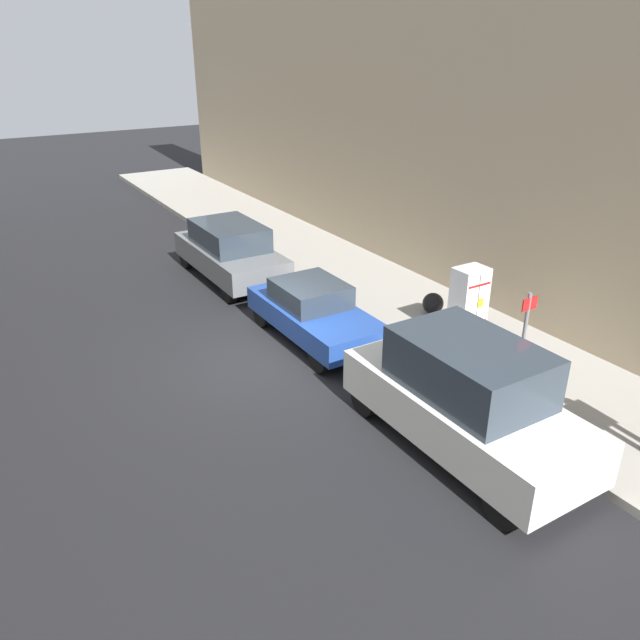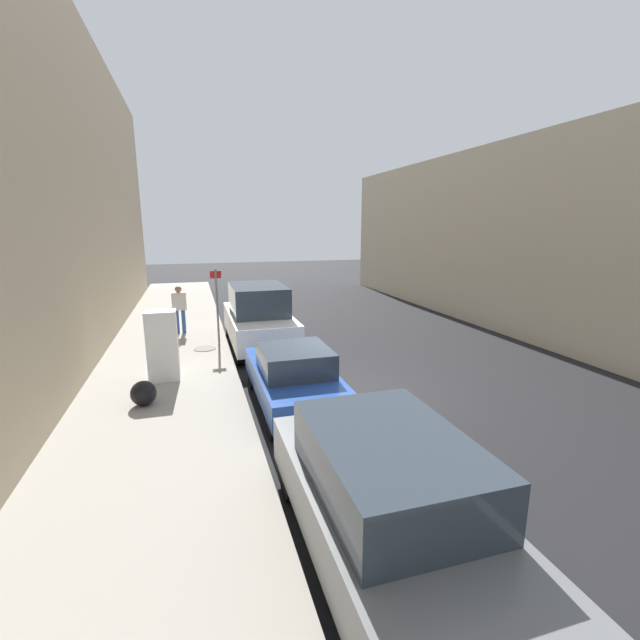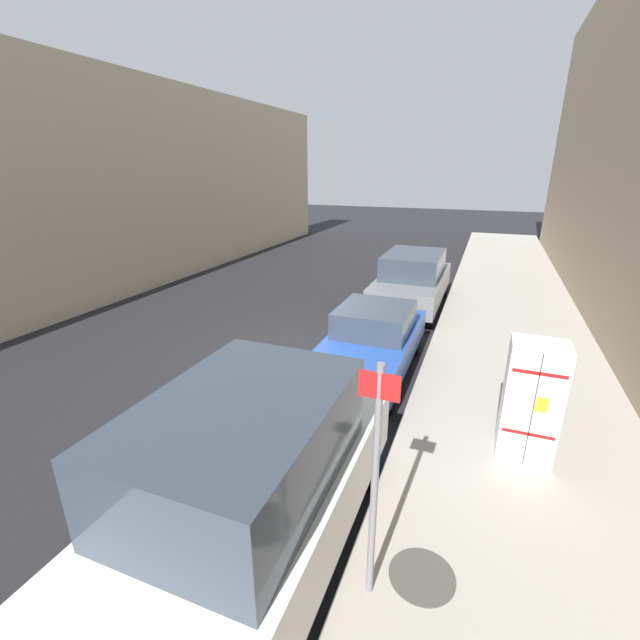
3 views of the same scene
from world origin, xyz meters
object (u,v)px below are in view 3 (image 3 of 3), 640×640
(parked_hatchback_blue, at_px, (372,340))
(parked_van_white, at_px, (246,489))
(parked_suv_gray, at_px, (412,280))
(discarded_refrigerator, at_px, (531,401))
(trash_bag, at_px, (541,393))
(street_sign_post, at_px, (375,475))

(parked_hatchback_blue, xyz_separation_m, parked_van_white, (0.00, 5.23, 0.32))
(parked_suv_gray, distance_m, parked_van_white, 10.18)
(parked_van_white, bearing_deg, parked_suv_gray, -90.00)
(discarded_refrigerator, relative_size, trash_bag, 3.26)
(street_sign_post, xyz_separation_m, trash_bag, (-1.93, -4.56, -1.16))
(street_sign_post, relative_size, parked_hatchback_blue, 0.64)
(discarded_refrigerator, height_order, parked_hatchback_blue, discarded_refrigerator)
(street_sign_post, distance_m, trash_bag, 5.08)
(discarded_refrigerator, xyz_separation_m, street_sign_post, (1.57, 2.96, 0.52))
(trash_bag, bearing_deg, parked_hatchback_blue, -10.82)
(parked_suv_gray, bearing_deg, parked_hatchback_blue, 90.00)
(parked_van_white, bearing_deg, street_sign_post, -178.11)
(street_sign_post, height_order, parked_van_white, street_sign_post)
(discarded_refrigerator, distance_m, street_sign_post, 3.39)
(street_sign_post, distance_m, parked_van_white, 1.47)
(parked_suv_gray, bearing_deg, street_sign_post, 97.64)
(discarded_refrigerator, xyz_separation_m, trash_bag, (-0.36, -1.60, -0.63))
(trash_bag, xyz_separation_m, parked_hatchback_blue, (3.28, -0.63, 0.28))
(street_sign_post, bearing_deg, parked_hatchback_blue, -75.32)
(discarded_refrigerator, distance_m, parked_suv_gray, 7.74)
(discarded_refrigerator, xyz_separation_m, parked_hatchback_blue, (2.93, -2.22, -0.35))
(trash_bag, bearing_deg, street_sign_post, 67.11)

